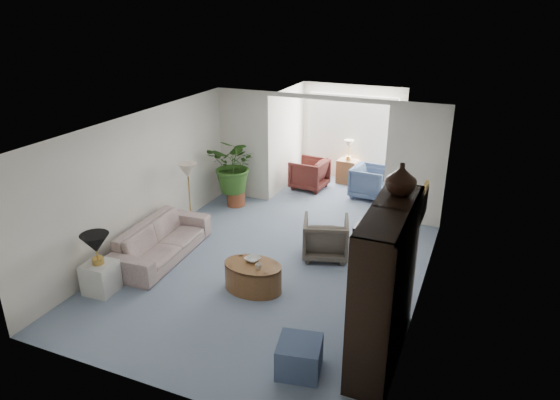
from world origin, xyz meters
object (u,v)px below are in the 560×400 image
at_px(side_table_dark, 368,241).
at_px(coffee_table, 253,277).
at_px(entertainment_cabinet, 385,285).
at_px(end_table, 101,278).
at_px(framed_picture, 424,203).
at_px(table_lamp, 95,243).
at_px(plant_pot, 236,198).
at_px(coffee_cup, 259,267).
at_px(wingback_chair, 326,238).
at_px(cabinet_urn, 401,179).
at_px(sofa, 162,240).
at_px(ottoman, 299,357).
at_px(sunroom_chair_maroon, 309,174).
at_px(coffee_bowl, 253,259).
at_px(sunroom_chair_blue, 370,182).
at_px(sunroom_table, 348,171).
at_px(floor_lamp, 188,170).

bearing_deg(side_table_dark, coffee_table, -127.75).
bearing_deg(entertainment_cabinet, end_table, -176.90).
bearing_deg(framed_picture, side_table_dark, 127.25).
xyz_separation_m(coffee_table, side_table_dark, (1.41, 1.82, 0.07)).
height_order(table_lamp, plant_pot, table_lamp).
relative_size(coffee_cup, wingback_chair, 0.12).
bearing_deg(entertainment_cabinet, plant_pot, 137.23).
relative_size(end_table, coffee_cup, 5.02).
relative_size(side_table_dark, cabinet_urn, 1.45).
relative_size(sofa, ottoman, 4.13).
relative_size(ottoman, sunroom_chair_maroon, 0.66).
bearing_deg(end_table, entertainment_cabinet, 3.10).
distance_m(wingback_chair, side_table_dark, 0.77).
height_order(sofa, plant_pot, sofa).
height_order(entertainment_cabinet, ottoman, entertainment_cabinet).
distance_m(cabinet_urn, sunroom_chair_maroon, 6.07).
distance_m(coffee_bowl, sunroom_chair_maroon, 4.65).
relative_size(side_table_dark, plant_pot, 1.46).
bearing_deg(sunroom_chair_blue, sunroom_table, 50.06).
bearing_deg(sunroom_chair_maroon, entertainment_cabinet, 33.50).
bearing_deg(end_table, ottoman, -7.90).
bearing_deg(table_lamp, floor_lamp, 88.69).
distance_m(cabinet_urn, sunroom_table, 6.42).
bearing_deg(floor_lamp, end_table, -91.31).
bearing_deg(sunroom_chair_blue, sunroom_chair_maroon, 95.06).
height_order(coffee_bowl, sunroom_chair_blue, sunroom_chair_blue).
bearing_deg(sunroom_table, sunroom_chair_blue, -45.00).
xyz_separation_m(table_lamp, sunroom_chair_blue, (2.92, 5.69, -0.48)).
bearing_deg(sofa, coffee_table, -103.70).
distance_m(coffee_table, sunroom_chair_maroon, 4.76).
relative_size(sofa, coffee_table, 2.30).
height_order(end_table, sunroom_table, sunroom_table).
distance_m(table_lamp, wingback_chair, 3.85).
distance_m(sofa, ottoman, 3.81).
bearing_deg(sofa, wingback_chair, -70.13).
relative_size(sunroom_chair_maroon, sunroom_table, 1.36).
bearing_deg(end_table, cabinet_urn, 9.57).
height_order(end_table, coffee_cup, coffee_cup).
bearing_deg(end_table, framed_picture, 17.67).
xyz_separation_m(side_table_dark, entertainment_cabinet, (0.79, -2.57, 0.74)).
xyz_separation_m(side_table_dark, plant_pot, (-3.30, 1.21, -0.13)).
bearing_deg(end_table, floor_lamp, 88.69).
distance_m(coffee_table, entertainment_cabinet, 2.46).
height_order(framed_picture, coffee_table, framed_picture).
bearing_deg(plant_pot, sunroom_chair_blue, 32.36).
distance_m(framed_picture, wingback_chair, 2.41).
bearing_deg(sunroom_table, sofa, -111.17).
height_order(coffee_bowl, wingback_chair, wingback_chair).
distance_m(floor_lamp, plant_pot, 1.86).
distance_m(floor_lamp, coffee_bowl, 2.63).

